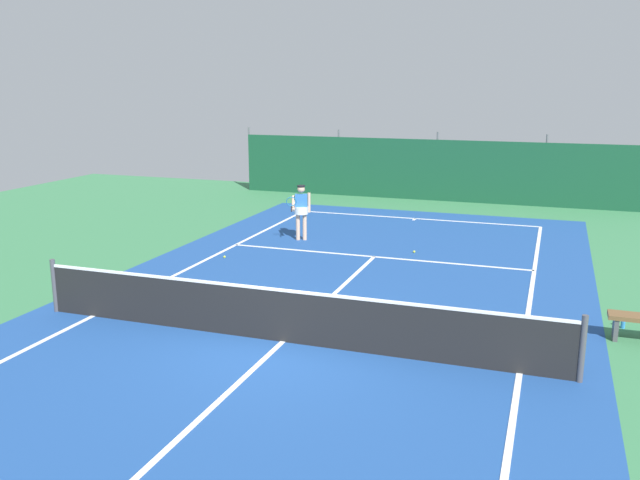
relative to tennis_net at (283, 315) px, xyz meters
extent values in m
plane|color=#387A4C|center=(0.00, 0.00, -0.51)|extent=(36.00, 36.00, 0.00)
cube|color=#1E478C|center=(0.00, 0.00, -0.51)|extent=(11.02, 26.60, 0.01)
cube|color=white|center=(0.00, 11.90, -0.50)|extent=(8.22, 0.10, 0.01)
cube|color=white|center=(-4.11, 0.00, -0.50)|extent=(0.10, 23.80, 0.01)
cube|color=white|center=(4.11, 0.00, -0.50)|extent=(0.10, 23.80, 0.01)
cube|color=white|center=(0.00, 6.40, -0.50)|extent=(8.22, 0.10, 0.01)
cube|color=white|center=(0.00, 0.00, -0.50)|extent=(0.10, 12.80, 0.01)
cube|color=white|center=(0.00, 11.75, -0.50)|extent=(0.10, 0.30, 0.01)
cube|color=black|center=(0.00, 0.00, -0.04)|extent=(9.92, 0.03, 0.95)
cube|color=white|center=(0.00, 0.00, 0.46)|extent=(9.92, 0.04, 0.05)
cylinder|color=#47474C|center=(-5.01, 0.00, 0.04)|extent=(0.10, 0.10, 1.10)
cylinder|color=#47474C|center=(5.01, 0.00, 0.04)|extent=(0.10, 0.10, 1.10)
cube|color=#14472D|center=(0.00, 15.82, 0.69)|extent=(16.22, 0.06, 2.40)
cylinder|color=#595B60|center=(-8.11, 15.88, 0.84)|extent=(0.08, 0.08, 2.70)
cylinder|color=#595B60|center=(-4.05, 15.88, 0.84)|extent=(0.08, 0.08, 2.70)
cylinder|color=#595B60|center=(0.00, 15.88, 0.84)|extent=(0.08, 0.08, 2.70)
cylinder|color=#595B60|center=(4.05, 15.88, 0.84)|extent=(0.08, 0.08, 2.70)
cube|color=#234C1E|center=(0.00, 16.42, 0.04)|extent=(14.60, 0.70, 1.10)
cylinder|color=#D8AD8C|center=(-2.47, 7.67, -0.10)|extent=(0.12, 0.12, 0.82)
cylinder|color=#D8AD8C|center=(-2.66, 7.60, -0.10)|extent=(0.12, 0.12, 0.82)
cylinder|color=white|center=(-2.56, 7.64, 0.39)|extent=(0.40, 0.40, 0.22)
cube|color=#2D6BB7|center=(-2.56, 7.64, 0.59)|extent=(0.41, 0.31, 0.56)
sphere|color=#D8AD8C|center=(-2.56, 7.64, 1.02)|extent=(0.22, 0.22, 0.22)
cylinder|color=black|center=(-2.56, 7.64, 1.11)|extent=(0.23, 0.23, 0.04)
cylinder|color=#D8AD8C|center=(-2.35, 7.72, 0.62)|extent=(0.09, 0.09, 0.58)
cylinder|color=#D8AD8C|center=(-2.74, 7.44, 0.62)|extent=(0.27, 0.52, 0.41)
cylinder|color=black|center=(-2.68, 7.15, 0.51)|extent=(0.13, 0.27, 0.13)
torus|color=teal|center=(-2.68, 7.15, 0.73)|extent=(0.33, 0.23, 0.29)
sphere|color=#CCDB33|center=(0.92, 7.21, -0.48)|extent=(0.07, 0.07, 0.07)
sphere|color=#CCDB33|center=(-3.75, 4.98, -0.48)|extent=(0.07, 0.07, 0.07)
sphere|color=#CCDB33|center=(2.28, 2.20, -0.48)|extent=(0.07, 0.07, 0.07)
cube|color=silver|center=(-2.19, 18.81, 0.21)|extent=(2.28, 4.38, 0.80)
cube|color=#2D333D|center=(-2.19, 18.81, 0.89)|extent=(1.74, 2.06, 0.56)
cylinder|color=black|center=(-2.93, 20.21, -0.19)|extent=(0.29, 0.66, 0.64)
cylinder|color=black|center=(-1.14, 19.99, -0.19)|extent=(0.29, 0.66, 0.64)
cylinder|color=black|center=(-3.23, 17.62, -0.19)|extent=(0.29, 0.66, 0.64)
cylinder|color=black|center=(-1.45, 17.41, -0.19)|extent=(0.29, 0.66, 0.64)
cube|color=#4C4C51|center=(5.66, 2.16, -0.29)|extent=(0.08, 0.36, 0.45)
cylinder|color=#338CD8|center=(5.85, 2.79, -0.39)|extent=(0.08, 0.08, 0.24)
camera|label=1|loc=(4.39, -10.49, 4.05)|focal=37.61mm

